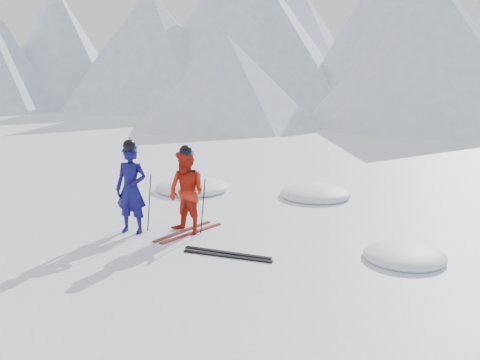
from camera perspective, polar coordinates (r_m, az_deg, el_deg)
The scene contains 12 objects.
ground at distance 9.58m, azimuth 5.48°, elevation -7.95°, with size 160.00×160.00×0.00m, color white.
skier_blue at distance 10.61m, azimuth -12.12°, elevation -1.03°, with size 0.67×0.44×1.84m, color #0E0D4F.
skier_red at distance 10.41m, azimuth -6.02°, elevation -1.38°, with size 0.84×0.65×1.73m, color red.
pole_blue_left at distance 10.99m, azimuth -12.59°, elevation -2.25°, with size 0.02×0.02×1.22m, color black.
pole_blue_right at distance 10.68m, azimuth -10.15°, elevation -2.56°, with size 0.02×0.02×1.22m, color black.
pole_red_left at distance 10.85m, azimuth -6.37°, elevation -2.41°, with size 0.02×0.02×1.15m, color black.
pole_red_right at distance 10.41m, azimuth -4.19°, elevation -2.98°, with size 0.02×0.02×1.15m, color black.
ski_worn_left at distance 10.70m, azimuth -6.42°, elevation -5.73°, with size 0.09×1.70×0.03m, color black.
ski_worn_right at distance 10.56m, azimuth -5.42°, elevation -5.96°, with size 0.09×1.70×0.03m, color black.
ski_loose_a at distance 9.41m, azimuth -1.42°, elevation -8.16°, with size 0.09×1.70×0.03m, color black.
ski_loose_b at distance 9.24m, azimuth -1.45°, elevation -8.55°, with size 0.09×1.70×0.03m, color black.
snow_lumps at distance 13.21m, azimuth 2.47°, elevation -2.34°, with size 8.33×5.03×0.45m.
Camera 1 is at (4.22, -7.97, 3.23)m, focal length 38.00 mm.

